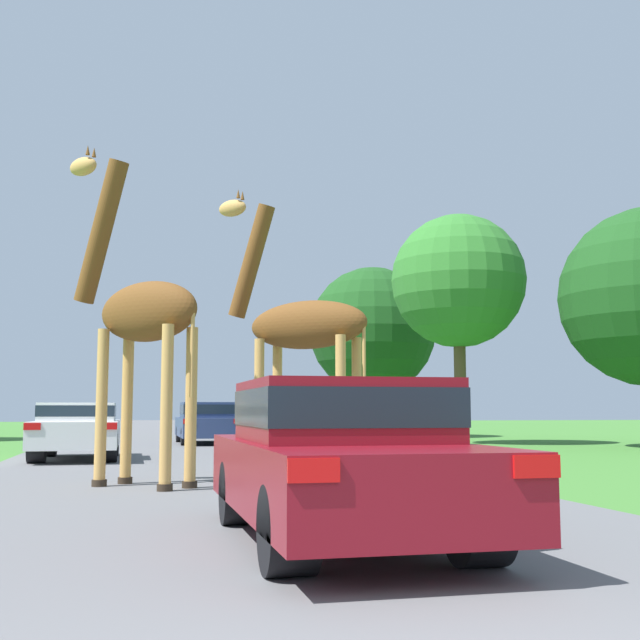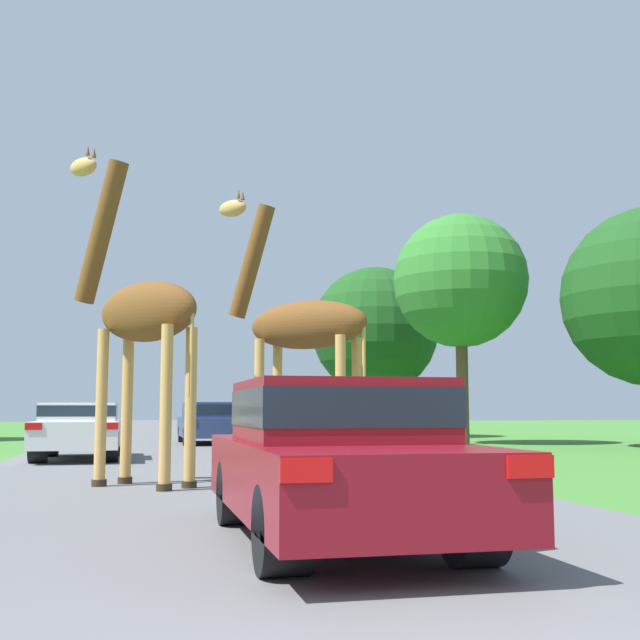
{
  "view_description": "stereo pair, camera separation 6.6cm",
  "coord_description": "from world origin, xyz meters",
  "px_view_note": "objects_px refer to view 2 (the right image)",
  "views": [
    {
      "loc": [
        -1.28,
        -1.91,
        1.11
      ],
      "look_at": [
        1.75,
        10.98,
        2.6
      ],
      "focal_mm": 45.0,
      "sensor_mm": 36.0,
      "label": 1
    },
    {
      "loc": [
        -1.22,
        -1.93,
        1.11
      ],
      "look_at": [
        1.75,
        10.98,
        2.6
      ],
      "focal_mm": 45.0,
      "sensor_mm": 36.0,
      "label": 2
    }
  ],
  "objects_px": {
    "car_lead_maroon": "(337,456)",
    "car_queue_left": "(209,422)",
    "car_queue_right": "(79,428)",
    "tree_right_cluster": "(375,331)",
    "car_far_ahead": "(288,423)",
    "giraffe_near_road": "(300,329)",
    "giraffe_companion": "(139,313)",
    "tree_centre_back": "(460,282)"
  },
  "relations": [
    {
      "from": "tree_centre_back",
      "to": "car_far_ahead",
      "type": "bearing_deg",
      "value": -151.56
    },
    {
      "from": "giraffe_near_road",
      "to": "car_lead_maroon",
      "type": "xyz_separation_m",
      "value": [
        -0.96,
        -6.32,
        -1.74
      ]
    },
    {
      "from": "giraffe_companion",
      "to": "car_queue_right",
      "type": "bearing_deg",
      "value": 55.14
    },
    {
      "from": "giraffe_companion",
      "to": "tree_centre_back",
      "type": "bearing_deg",
      "value": 5.16
    },
    {
      "from": "car_queue_right",
      "to": "car_far_ahead",
      "type": "height_order",
      "value": "car_far_ahead"
    },
    {
      "from": "car_queue_right",
      "to": "tree_centre_back",
      "type": "xyz_separation_m",
      "value": [
        11.75,
        5.58,
        4.69
      ]
    },
    {
      "from": "tree_right_cluster",
      "to": "giraffe_companion",
      "type": "bearing_deg",
      "value": -116.04
    },
    {
      "from": "car_far_ahead",
      "to": "tree_right_cluster",
      "type": "height_order",
      "value": "tree_right_cluster"
    },
    {
      "from": "car_queue_left",
      "to": "tree_right_cluster",
      "type": "relative_size",
      "value": 0.65
    },
    {
      "from": "tree_right_cluster",
      "to": "tree_centre_back",
      "type": "bearing_deg",
      "value": -83.9
    },
    {
      "from": "giraffe_companion",
      "to": "tree_centre_back",
      "type": "height_order",
      "value": "tree_centre_back"
    },
    {
      "from": "giraffe_near_road",
      "to": "car_queue_left",
      "type": "height_order",
      "value": "giraffe_near_road"
    },
    {
      "from": "giraffe_companion",
      "to": "car_lead_maroon",
      "type": "relative_size",
      "value": 1.27
    },
    {
      "from": "car_lead_maroon",
      "to": "car_queue_left",
      "type": "xyz_separation_m",
      "value": [
        0.77,
        20.58,
        0.0
      ]
    },
    {
      "from": "car_lead_maroon",
      "to": "tree_right_cluster",
      "type": "height_order",
      "value": "tree_right_cluster"
    },
    {
      "from": "giraffe_near_road",
      "to": "tree_right_cluster",
      "type": "height_order",
      "value": "tree_right_cluster"
    },
    {
      "from": "giraffe_companion",
      "to": "car_lead_maroon",
      "type": "height_order",
      "value": "giraffe_companion"
    },
    {
      "from": "tree_centre_back",
      "to": "tree_right_cluster",
      "type": "distance_m",
      "value": 7.41
    },
    {
      "from": "giraffe_companion",
      "to": "car_lead_maroon",
      "type": "xyz_separation_m",
      "value": [
        1.66,
        -5.48,
        -1.82
      ]
    },
    {
      "from": "car_queue_left",
      "to": "tree_centre_back",
      "type": "height_order",
      "value": "tree_centre_back"
    },
    {
      "from": "giraffe_companion",
      "to": "car_queue_right",
      "type": "distance_m",
      "value": 7.35
    },
    {
      "from": "car_far_ahead",
      "to": "tree_right_cluster",
      "type": "distance_m",
      "value": 12.8
    },
    {
      "from": "tree_centre_back",
      "to": "car_queue_left",
      "type": "bearing_deg",
      "value": 162.63
    },
    {
      "from": "car_lead_maroon",
      "to": "tree_right_cluster",
      "type": "bearing_deg",
      "value": 72.39
    },
    {
      "from": "car_queue_left",
      "to": "tree_right_cluster",
      "type": "xyz_separation_m",
      "value": [
        7.28,
        4.78,
        3.7
      ]
    },
    {
      "from": "car_lead_maroon",
      "to": "car_queue_right",
      "type": "relative_size",
      "value": 1.0
    },
    {
      "from": "car_far_ahead",
      "to": "car_queue_left",
      "type": "bearing_deg",
      "value": 104.39
    },
    {
      "from": "giraffe_near_road",
      "to": "car_queue_right",
      "type": "xyz_separation_m",
      "value": [
        -3.88,
        6.17,
        -1.76
      ]
    },
    {
      "from": "giraffe_near_road",
      "to": "car_lead_maroon",
      "type": "height_order",
      "value": "giraffe_near_road"
    },
    {
      "from": "car_lead_maroon",
      "to": "car_queue_left",
      "type": "bearing_deg",
      "value": 87.87
    },
    {
      "from": "car_lead_maroon",
      "to": "tree_centre_back",
      "type": "bearing_deg",
      "value": 63.94
    },
    {
      "from": "car_queue_right",
      "to": "tree_centre_back",
      "type": "distance_m",
      "value": 13.83
    },
    {
      "from": "giraffe_companion",
      "to": "car_queue_left",
      "type": "relative_size",
      "value": 1.15
    },
    {
      "from": "car_queue_right",
      "to": "tree_right_cluster",
      "type": "relative_size",
      "value": 0.59
    },
    {
      "from": "giraffe_companion",
      "to": "tree_centre_back",
      "type": "xyz_separation_m",
      "value": [
        10.5,
        12.58,
        2.85
      ]
    },
    {
      "from": "car_lead_maroon",
      "to": "car_queue_right",
      "type": "height_order",
      "value": "car_lead_maroon"
    },
    {
      "from": "giraffe_near_road",
      "to": "car_queue_right",
      "type": "height_order",
      "value": "giraffe_near_road"
    },
    {
      "from": "car_lead_maroon",
      "to": "car_far_ahead",
      "type": "bearing_deg",
      "value": 80.94
    },
    {
      "from": "giraffe_companion",
      "to": "car_lead_maroon",
      "type": "distance_m",
      "value": 6.01
    },
    {
      "from": "giraffe_near_road",
      "to": "tree_centre_back",
      "type": "relative_size",
      "value": 0.65
    },
    {
      "from": "giraffe_near_road",
      "to": "car_far_ahead",
      "type": "xyz_separation_m",
      "value": [
        1.36,
        8.22,
        -1.7
      ]
    },
    {
      "from": "car_queue_left",
      "to": "tree_centre_back",
      "type": "relative_size",
      "value": 0.61
    }
  ]
}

